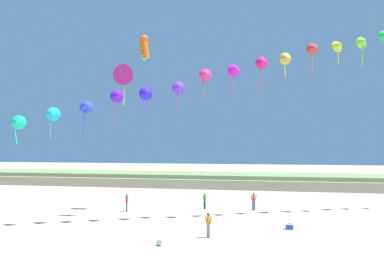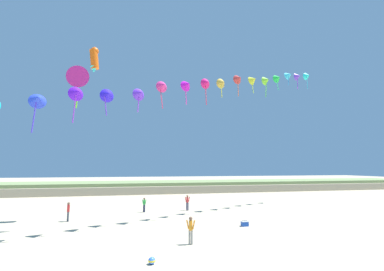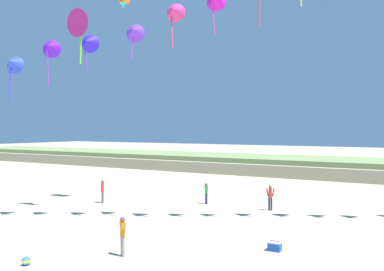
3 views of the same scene
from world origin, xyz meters
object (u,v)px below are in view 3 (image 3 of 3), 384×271
Objects in this scene: person_near_right at (270,196)px; large_kite_low_lead at (81,23)px; beach_ball at (26,261)px; person_near_left at (206,192)px; person_far_left at (103,190)px; person_mid_center at (123,233)px; beach_cooler at (275,246)px.

person_near_right is 17.11m from large_kite_low_lead.
large_kite_low_lead is 16.34m from beach_ball.
large_kite_low_lead reaches higher than person_near_right.
large_kite_low_lead is at bearing -132.66° from person_near_left.
person_far_left is (-6.88, -3.48, 0.09)m from person_near_left.
person_mid_center is 4.75× the size of beach_ball.
person_mid_center is 2.98× the size of beach_cooler.
beach_ball is at bearing -56.30° from large_kite_low_lead.
person_far_left is 0.47× the size of large_kite_low_lead.
person_far_left is 2.96× the size of beach_cooler.
beach_ball is (-8.07, -6.91, -0.03)m from beach_cooler.
beach_ball is (5.96, -8.93, -12.32)m from large_kite_low_lead.
person_near_left is 0.90× the size of person_mid_center.
beach_cooler reaches higher than beach_ball.
large_kite_low_lead is (-5.99, -6.50, 11.61)m from person_near_left.
person_mid_center is 13.12m from person_far_left.
person_near_left is 4.84m from person_near_right.
large_kite_low_lead is (0.89, -3.02, 11.52)m from person_far_left.
person_near_left is at bearing 133.33° from beach_cooler.
beach_ball is at bearing -60.17° from person_far_left.
beach_cooler is 1.59× the size of beach_ball.
person_mid_center is 3.97m from beach_ball.
person_near_right is at bearing 79.91° from person_mid_center.
person_near_right reaches higher than person_mid_center.
beach_ball is at bearing -90.12° from person_near_left.
person_far_left is 4.72× the size of beach_ball.
person_mid_center is at bearing -100.09° from person_near_right.
large_kite_low_lead is (-10.82, -6.60, 11.50)m from person_near_right.
beach_ball is at bearing -139.42° from beach_cooler.
person_mid_center reaches higher than beach_cooler.
large_kite_low_lead is at bearing 144.76° from person_mid_center.
person_near_right is 4.81× the size of beach_ball.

